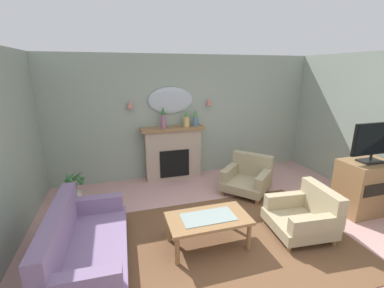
# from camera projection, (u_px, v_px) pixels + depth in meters

# --- Properties ---
(floor) EXTENTS (6.85, 6.65, 0.10)m
(floor) POSITION_uv_depth(u_px,v_px,m) (244.00, 253.00, 3.50)
(floor) COLOR #C6938E
(floor) RESTS_ON ground
(wall_back) EXTENTS (6.85, 0.10, 2.65)m
(wall_back) POSITION_uv_depth(u_px,v_px,m) (186.00, 117.00, 5.77)
(wall_back) COLOR #93A393
(wall_back) RESTS_ON ground
(patterned_rug) EXTENTS (3.20, 2.40, 0.01)m
(patterned_rug) POSITION_uv_depth(u_px,v_px,m) (237.00, 240.00, 3.67)
(patterned_rug) COLOR brown
(patterned_rug) RESTS_ON ground
(fireplace) EXTENTS (1.36, 0.36, 1.16)m
(fireplace) POSITION_uv_depth(u_px,v_px,m) (173.00, 153.00, 5.67)
(fireplace) COLOR tan
(fireplace) RESTS_ON ground
(mantel_vase_right) EXTENTS (0.11, 0.11, 0.44)m
(mantel_vase_right) POSITION_uv_depth(u_px,v_px,m) (163.00, 118.00, 5.37)
(mantel_vase_right) COLOR #9E6084
(mantel_vase_right) RESTS_ON fireplace
(mantel_vase_left) EXTENTS (0.13, 0.13, 0.37)m
(mantel_vase_left) POSITION_uv_depth(u_px,v_px,m) (186.00, 119.00, 5.52)
(mantel_vase_left) COLOR tan
(mantel_vase_left) RESTS_ON fireplace
(mantel_vase_centre) EXTENTS (0.12, 0.12, 0.36)m
(mantel_vase_centre) POSITION_uv_depth(u_px,v_px,m) (195.00, 118.00, 5.57)
(mantel_vase_centre) COLOR #4C7093
(mantel_vase_centre) RESTS_ON fireplace
(wall_mirror) EXTENTS (0.96, 0.06, 0.56)m
(wall_mirror) POSITION_uv_depth(u_px,v_px,m) (171.00, 100.00, 5.48)
(wall_mirror) COLOR #B2BCC6
(wall_sconce_left) EXTENTS (0.14, 0.14, 0.14)m
(wall_sconce_left) POSITION_uv_depth(u_px,v_px,m) (130.00, 105.00, 5.22)
(wall_sconce_left) COLOR #D17066
(wall_sconce_right) EXTENTS (0.14, 0.14, 0.14)m
(wall_sconce_right) POSITION_uv_depth(u_px,v_px,m) (209.00, 102.00, 5.69)
(wall_sconce_right) COLOR #D17066
(coffee_table) EXTENTS (1.10, 0.60, 0.45)m
(coffee_table) POSITION_uv_depth(u_px,v_px,m) (208.00, 221.00, 3.47)
(coffee_table) COLOR olive
(coffee_table) RESTS_ON ground
(floral_couch) EXTENTS (0.92, 1.74, 0.76)m
(floral_couch) POSITION_uv_depth(u_px,v_px,m) (82.00, 242.00, 3.14)
(floral_couch) COLOR gray
(floral_couch) RESTS_ON ground
(armchair_by_coffee_table) EXTENTS (1.14, 1.14, 0.71)m
(armchair_by_coffee_table) POSITION_uv_depth(u_px,v_px,m) (248.00, 176.00, 5.11)
(armchair_by_coffee_table) COLOR tan
(armchair_by_coffee_table) RESTS_ON ground
(armchair_near_fireplace) EXTENTS (0.89, 0.88, 0.71)m
(armchair_near_fireplace) POSITION_uv_depth(u_px,v_px,m) (305.00, 214.00, 3.77)
(armchair_near_fireplace) COLOR tan
(armchair_near_fireplace) RESTS_ON ground
(tv_cabinet) EXTENTS (0.80, 0.57, 0.90)m
(tv_cabinet) POSITION_uv_depth(u_px,v_px,m) (364.00, 187.00, 4.32)
(tv_cabinet) COLOR olive
(tv_cabinet) RESTS_ON ground
(tv_flatscreen) EXTENTS (0.84, 0.24, 0.65)m
(tv_flatscreen) POSITION_uv_depth(u_px,v_px,m) (374.00, 141.00, 4.08)
(tv_flatscreen) COLOR black
(tv_flatscreen) RESTS_ON tv_cabinet
(potted_plant_small_fern) EXTENTS (0.37, 0.38, 0.59)m
(potted_plant_small_fern) POSITION_uv_depth(u_px,v_px,m) (75.00, 186.00, 4.72)
(potted_plant_small_fern) COLOR silver
(potted_plant_small_fern) RESTS_ON ground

